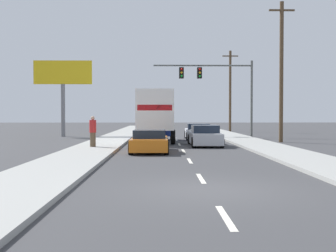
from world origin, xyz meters
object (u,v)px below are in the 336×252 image
car_white (198,132)px  traffic_signal_mast (211,79)px  utility_pole_mid (281,70)px  roadside_billboard (63,81)px  car_orange (150,142)px  utility_pole_far (230,90)px  box_truck (156,113)px  pedestrian_near_corner (93,131)px  car_silver (205,136)px

car_white → traffic_signal_mast: bearing=69.9°
traffic_signal_mast → utility_pole_mid: utility_pole_mid is taller
utility_pole_mid → roadside_billboard: utility_pole_mid is taller
car_white → car_orange: bearing=-107.2°
car_orange → utility_pole_far: size_ratio=0.49×
box_truck → pedestrian_near_corner: 6.98m
traffic_signal_mast → roadside_billboard: roadside_billboard is taller
car_orange → car_silver: (3.33, 4.38, 0.06)m
car_silver → roadside_billboard: bearing=134.9°
utility_pole_mid → car_white: bearing=147.1°
utility_pole_far → roadside_billboard: 19.88m
car_silver → traffic_signal_mast: size_ratio=0.52×
traffic_signal_mast → roadside_billboard: (-13.04, 0.46, -0.13)m
car_orange → roadside_billboard: size_ratio=0.68×
car_silver → utility_pole_far: 23.34m
car_white → traffic_signal_mast: 6.19m
utility_pole_far → roadside_billboard: bearing=-146.6°
pedestrian_near_corner → car_white: bearing=54.7°
box_truck → car_white: box_truck is taller
roadside_billboard → utility_pole_far: bearing=33.4°
roadside_billboard → pedestrian_near_corner: (4.81, -14.01, -3.94)m
roadside_billboard → pedestrian_near_corner: bearing=-71.0°
car_silver → traffic_signal_mast: (1.65, 10.97, 4.47)m
traffic_signal_mast → roadside_billboard: size_ratio=1.30×
car_orange → roadside_billboard: 18.29m
car_orange → utility_pole_mid: 12.76m
box_truck → traffic_signal_mast: size_ratio=0.88×
box_truck → utility_pole_mid: size_ratio=0.78×
box_truck → pedestrian_near_corner: box_truck is taller
car_white → traffic_signal_mast: size_ratio=0.48×
pedestrian_near_corner → box_truck: bearing=59.4°
car_white → utility_pole_mid: utility_pole_mid is taller
car_white → roadside_billboard: (-11.57, 4.47, 4.36)m
car_silver → roadside_billboard: 16.71m
car_white → utility_pole_far: size_ratio=0.45×
box_truck → utility_pole_mid: 9.31m
traffic_signal_mast → pedestrian_near_corner: size_ratio=5.07×
utility_pole_mid → pedestrian_near_corner: utility_pole_mid is taller
traffic_signal_mast → pedestrian_near_corner: bearing=-121.3°
pedestrian_near_corner → utility_pole_far: bearing=64.7°
traffic_signal_mast → utility_pole_mid: (4.08, -7.60, 0.01)m
traffic_signal_mast → utility_pole_far: (3.56, 11.40, -0.31)m
utility_pole_mid → box_truck: bearing=180.0°
car_silver → pedestrian_near_corner: size_ratio=2.64×
car_white → pedestrian_near_corner: 11.69m
traffic_signal_mast → box_truck: bearing=-121.8°
utility_pole_far → roadside_billboard: (-16.60, -10.94, 0.18)m
car_orange → utility_pole_mid: utility_pole_mid is taller
box_truck → roadside_billboard: bearing=135.9°
pedestrian_near_corner → roadside_billboard: bearing=109.0°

